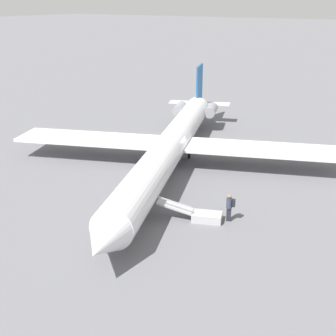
# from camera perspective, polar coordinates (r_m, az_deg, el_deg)

# --- Properties ---
(ground_plane) EXTENTS (600.00, 600.00, 0.00)m
(ground_plane) POSITION_cam_1_polar(r_m,az_deg,el_deg) (37.41, 0.24, -0.09)
(ground_plane) COLOR slate
(airplane_main) EXTENTS (32.93, 26.11, 6.21)m
(airplane_main) POSITION_cam_1_polar(r_m,az_deg,el_deg) (37.70, 0.54, 3.03)
(airplane_main) COLOR silver
(airplane_main) RESTS_ON ground
(boarding_stairs) EXTENTS (2.44, 4.10, 1.59)m
(boarding_stairs) POSITION_cam_1_polar(r_m,az_deg,el_deg) (28.81, 3.97, -5.71)
(boarding_stairs) COLOR #B2B2B7
(boarding_stairs) RESTS_ON ground
(passenger) EXTENTS (0.44, 0.57, 1.74)m
(passenger) POSITION_cam_1_polar(r_m,az_deg,el_deg) (28.64, 7.54, -4.59)
(passenger) COLOR #23232D
(passenger) RESTS_ON ground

